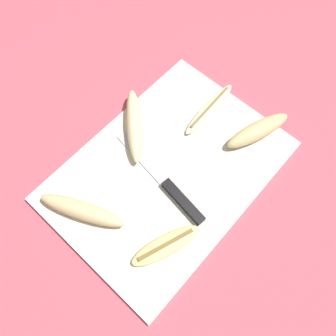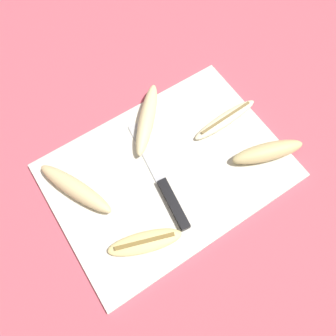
# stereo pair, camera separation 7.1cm
# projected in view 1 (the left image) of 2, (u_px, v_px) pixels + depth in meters

# --- Properties ---
(ground_plane) EXTENTS (4.00, 4.00, 0.00)m
(ground_plane) POSITION_uv_depth(u_px,v_px,m) (168.00, 172.00, 0.73)
(ground_plane) COLOR #C65160
(cutting_board) EXTENTS (0.51, 0.36, 0.01)m
(cutting_board) POSITION_uv_depth(u_px,v_px,m) (168.00, 171.00, 0.73)
(cutting_board) COLOR silver
(cutting_board) RESTS_ON ground_plane
(knife) EXTENTS (0.06, 0.28, 0.02)m
(knife) POSITION_uv_depth(u_px,v_px,m) (174.00, 192.00, 0.69)
(knife) COLOR black
(knife) RESTS_ON cutting_board
(banana_bright_far) EXTENTS (0.18, 0.04, 0.02)m
(banana_bright_far) POSITION_uv_depth(u_px,v_px,m) (209.00, 109.00, 0.78)
(banana_bright_far) COLOR beige
(banana_bright_far) RESTS_ON cutting_board
(banana_spotted_left) EXTENTS (0.17, 0.09, 0.04)m
(banana_spotted_left) POSITION_uv_depth(u_px,v_px,m) (258.00, 130.00, 0.74)
(banana_spotted_left) COLOR #DBC684
(banana_spotted_left) RESTS_ON cutting_board
(banana_mellow_near) EXTENTS (0.11, 0.19, 0.04)m
(banana_mellow_near) POSITION_uv_depth(u_px,v_px,m) (82.00, 210.00, 0.67)
(banana_mellow_near) COLOR beige
(banana_mellow_near) RESTS_ON cutting_board
(banana_golden_short) EXTENTS (0.16, 0.09, 0.02)m
(banana_golden_short) POSITION_uv_depth(u_px,v_px,m) (166.00, 245.00, 0.65)
(banana_golden_short) COLOR #EDD689
(banana_golden_short) RESTS_ON cutting_board
(banana_soft_right) EXTENTS (0.15, 0.17, 0.04)m
(banana_soft_right) POSITION_uv_depth(u_px,v_px,m) (134.00, 125.00, 0.75)
(banana_soft_right) COLOR beige
(banana_soft_right) RESTS_ON cutting_board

